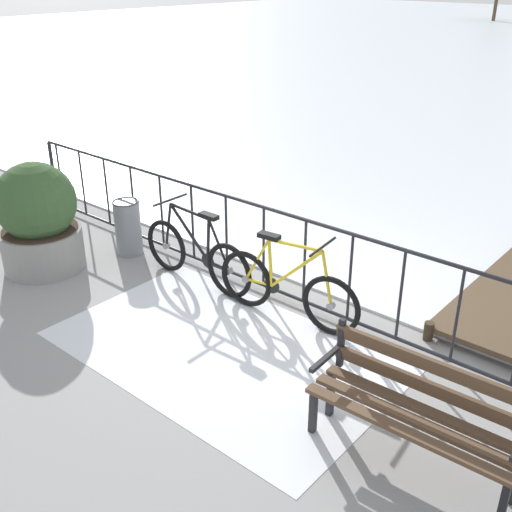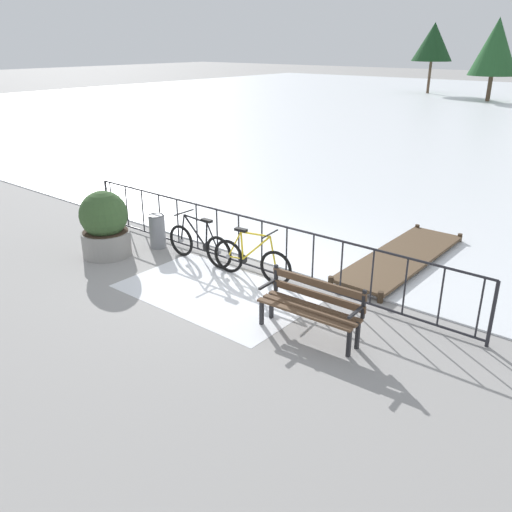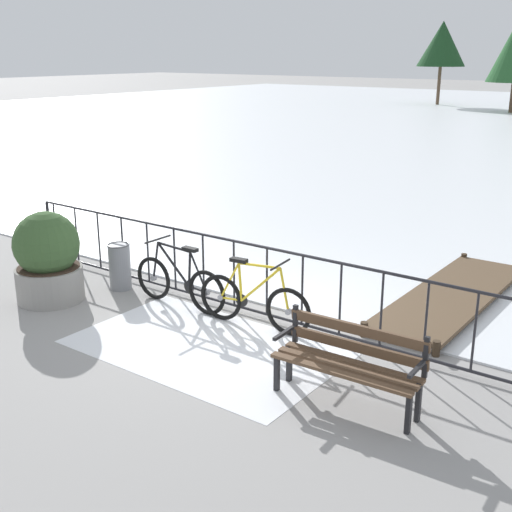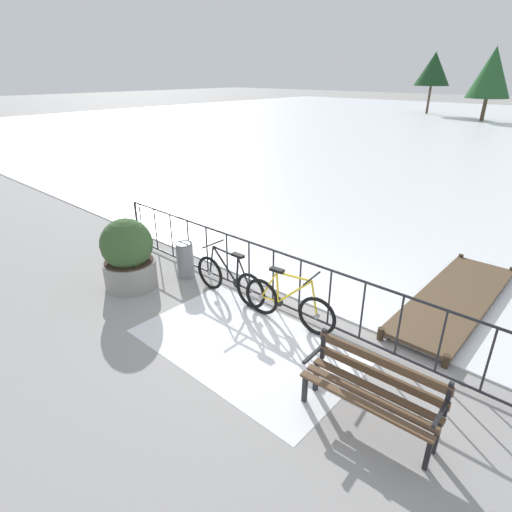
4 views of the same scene
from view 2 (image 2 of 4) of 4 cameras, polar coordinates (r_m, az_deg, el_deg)
name	(u,v)px [view 2 (image 2 of 4)]	position (r m, az deg, el deg)	size (l,w,h in m)	color
ground_plane	(250,269)	(10.42, -0.62, -1.40)	(160.00, 160.00, 0.00)	gray
snow_patch	(215,292)	(9.50, -4.40, -3.89)	(3.38, 2.06, 0.01)	white
railing_fence	(250,242)	(10.21, -0.64, 1.48)	(9.06, 0.06, 1.07)	#232328
bicycle_near_railing	(251,260)	(9.89, -0.50, -0.43)	(1.71, 0.52, 0.97)	black
bicycle_second	(199,245)	(10.70, -6.07, 1.23)	(1.71, 0.52, 0.97)	black
park_bench	(312,303)	(8.02, 6.00, -5.04)	(1.62, 0.54, 0.89)	brown
planter_with_shrub	(105,225)	(11.32, -15.89, 3.22)	(0.99, 0.99, 1.36)	gray
trash_bin	(157,231)	(11.59, -10.52, 2.66)	(0.35, 0.35, 0.73)	gray
wooden_dock	(402,257)	(11.08, 15.32, -0.09)	(1.10, 3.87, 0.20)	brown
tree_east_mid	(496,47)	(44.11, 24.27, 19.73)	(3.40, 3.40, 5.72)	brown
tree_far_east	(433,42)	(49.23, 18.44, 20.90)	(3.26, 3.26, 5.56)	brown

